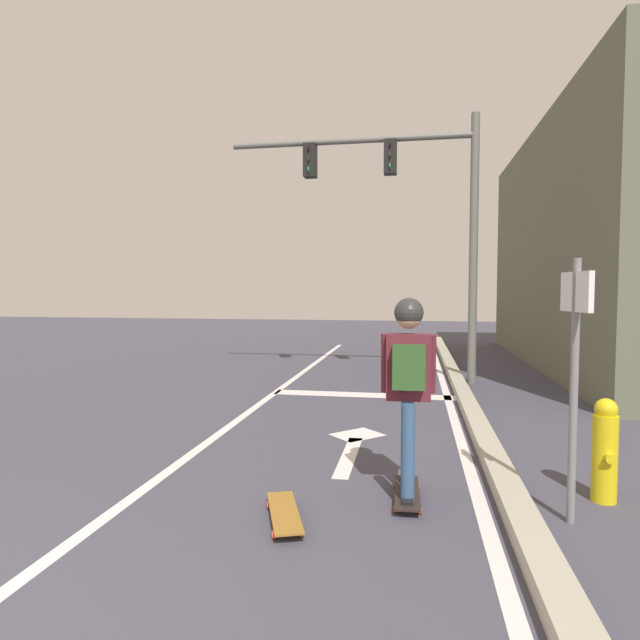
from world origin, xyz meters
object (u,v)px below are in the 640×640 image
object	(u,v)px
traffic_signal_mast	(405,195)
street_sign_post	(575,350)
spare_skateboard	(284,513)
fire_hydrant	(605,450)
skater	(408,371)
skateboard	(407,493)

from	to	relation	value
traffic_signal_mast	street_sign_post	world-z (taller)	traffic_signal_mast
spare_skateboard	fire_hydrant	size ratio (longest dim) A/B	0.92
traffic_signal_mast	fire_hydrant	xyz separation A→B (m)	(1.77, -5.64, -3.15)
skater	traffic_signal_mast	xyz separation A→B (m)	(-0.15, 5.93, 2.47)
skater	fire_hydrant	size ratio (longest dim) A/B	1.87
traffic_signal_mast	spare_skateboard	bearing A→B (deg)	-96.77
skateboard	traffic_signal_mast	distance (m)	6.88
skateboard	street_sign_post	distance (m)	1.77
traffic_signal_mast	street_sign_post	bearing A→B (deg)	-77.30
spare_skateboard	skateboard	bearing A→B (deg)	32.37
skateboard	street_sign_post	bearing A→B (deg)	-9.74
skateboard	fire_hydrant	size ratio (longest dim) A/B	0.89
street_sign_post	fire_hydrant	size ratio (longest dim) A/B	2.30
fire_hydrant	traffic_signal_mast	bearing A→B (deg)	107.48
spare_skateboard	fire_hydrant	world-z (taller)	fire_hydrant
traffic_signal_mast	skater	bearing A→B (deg)	-88.55
spare_skateboard	fire_hydrant	bearing A→B (deg)	18.71
fire_hydrant	skater	bearing A→B (deg)	-169.68
street_sign_post	skater	bearing A→B (deg)	171.04
spare_skateboard	traffic_signal_mast	distance (m)	7.43
skater	spare_skateboard	size ratio (longest dim) A/B	2.02
spare_skateboard	traffic_signal_mast	bearing A→B (deg)	83.23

